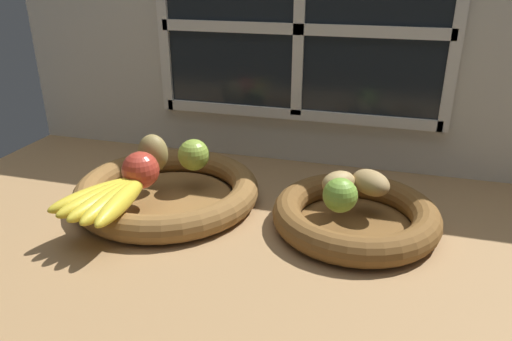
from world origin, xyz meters
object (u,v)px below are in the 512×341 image
at_px(fruit_bowl_right, 355,217).
at_px(apple_green_back, 194,155).
at_px(fruit_bowl_left, 167,192).
at_px(pear_brown, 153,153).
at_px(banana_bunch_front, 110,197).
at_px(potato_back, 371,183).
at_px(potato_oblong, 339,183).
at_px(apple_red_front, 141,170).
at_px(lime_near, 340,195).

xyz_separation_m(fruit_bowl_right, apple_green_back, (-0.33, 0.06, 0.06)).
xyz_separation_m(fruit_bowl_left, pear_brown, (-0.04, 0.03, 0.07)).
bearing_deg(fruit_bowl_left, banana_bunch_front, -107.37).
bearing_deg(apple_green_back, fruit_bowl_right, -10.24).
bearing_deg(potato_back, potato_oblong, -164.05).
distance_m(banana_bunch_front, potato_back, 0.46).
relative_size(banana_bunch_front, potato_back, 2.46).
relative_size(banana_bunch_front, potato_oblong, 2.94).
distance_m(apple_red_front, pear_brown, 0.08).
height_order(apple_green_back, potato_oblong, apple_green_back).
height_order(fruit_bowl_left, potato_oblong, potato_oblong).
distance_m(fruit_bowl_right, pear_brown, 0.41).
bearing_deg(pear_brown, apple_red_front, -80.17).
xyz_separation_m(fruit_bowl_right, lime_near, (-0.03, -0.04, 0.06)).
bearing_deg(potato_back, apple_red_front, -167.79).
bearing_deg(potato_oblong, apple_green_back, 173.83).
height_order(potato_back, lime_near, lime_near).
relative_size(apple_green_back, banana_bunch_front, 0.33).
xyz_separation_m(fruit_bowl_left, lime_near, (0.34, -0.04, 0.06)).
distance_m(pear_brown, potato_back, 0.43).
relative_size(potato_back, lime_near, 1.35).
height_order(apple_green_back, pear_brown, pear_brown).
xyz_separation_m(pear_brown, banana_bunch_front, (-0.00, -0.16, -0.02)).
bearing_deg(banana_bunch_front, fruit_bowl_left, 72.63).
bearing_deg(apple_green_back, potato_oblong, -6.17).
distance_m(pear_brown, potato_oblong, 0.37).
relative_size(fruit_bowl_left, apple_green_back, 5.67).
bearing_deg(fruit_bowl_right, potato_back, 65.56).
bearing_deg(apple_red_front, fruit_bowl_left, 60.36).
bearing_deg(banana_bunch_front, potato_back, 22.14).
height_order(fruit_bowl_left, lime_near, lime_near).
height_order(fruit_bowl_left, pear_brown, pear_brown).
bearing_deg(apple_red_front, banana_bunch_front, -99.93).
relative_size(apple_red_front, potato_oblong, 1.05).
height_order(fruit_bowl_left, fruit_bowl_right, same).
xyz_separation_m(banana_bunch_front, lime_near, (0.38, 0.09, 0.01)).
bearing_deg(banana_bunch_front, pear_brown, 89.38).
bearing_deg(apple_red_front, pear_brown, 99.83).
relative_size(apple_green_back, potato_oblong, 0.96).
distance_m(fruit_bowl_right, potato_back, 0.07).
distance_m(fruit_bowl_right, potato_oblong, 0.07).
height_order(apple_red_front, potato_back, apple_red_front).
bearing_deg(pear_brown, fruit_bowl_right, -4.24).
bearing_deg(apple_green_back, banana_bunch_front, -111.89).
relative_size(apple_green_back, lime_near, 1.08).
relative_size(fruit_bowl_left, fruit_bowl_right, 1.22).
xyz_separation_m(fruit_bowl_left, potato_back, (0.39, 0.04, 0.05)).
height_order(apple_green_back, lime_near, apple_green_back).
distance_m(fruit_bowl_left, apple_red_front, 0.08).
bearing_deg(pear_brown, fruit_bowl_left, -37.69).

